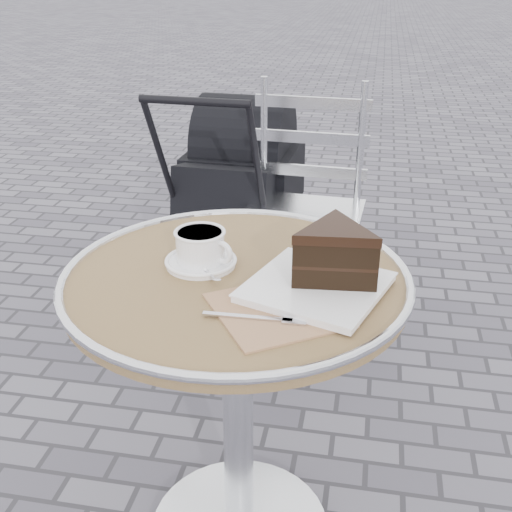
% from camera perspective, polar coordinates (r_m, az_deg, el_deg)
% --- Properties ---
extents(cafe_table, '(0.72, 0.72, 0.74)m').
position_cam_1_polar(cafe_table, '(1.39, -1.70, -7.74)').
color(cafe_table, silver).
rests_on(cafe_table, ground).
extents(cappuccino_set, '(0.15, 0.17, 0.08)m').
position_cam_1_polar(cappuccino_set, '(1.34, -4.90, 0.53)').
color(cappuccino_set, white).
rests_on(cappuccino_set, cafe_table).
extents(cake_plate_set, '(0.37, 0.39, 0.13)m').
position_cam_1_polar(cake_plate_set, '(1.24, 6.56, -0.52)').
color(cake_plate_set, '#A27458').
rests_on(cake_plate_set, cafe_table).
extents(bistro_chair, '(0.44, 0.44, 0.93)m').
position_cam_1_polar(bistro_chair, '(2.33, 4.51, 6.50)').
color(bistro_chair, silver).
rests_on(bistro_chair, ground).
extents(baby_stroller, '(0.45, 0.90, 0.91)m').
position_cam_1_polar(baby_stroller, '(2.72, -1.49, 5.75)').
color(baby_stroller, black).
rests_on(baby_stroller, ground).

